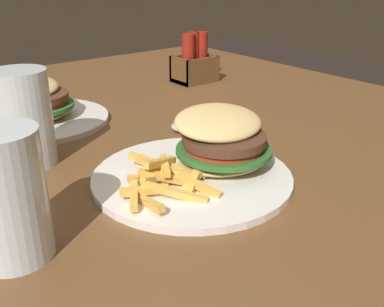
# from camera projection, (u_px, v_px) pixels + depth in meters

# --- Properties ---
(dining_table) EXTENTS (1.27, 1.21, 0.72)m
(dining_table) POSITION_uv_depth(u_px,v_px,m) (131.00, 191.00, 0.87)
(dining_table) COLOR brown
(dining_table) RESTS_ON ground_plane
(meal_plate_near) EXTENTS (0.28, 0.28, 0.09)m
(meal_plate_near) POSITION_uv_depth(u_px,v_px,m) (207.00, 157.00, 0.62)
(meal_plate_near) COLOR white
(meal_plate_near) RESTS_ON dining_table
(beer_glass) EXTENTS (0.08, 0.08, 0.14)m
(beer_glass) POSITION_uv_depth(u_px,v_px,m) (25.00, 122.00, 0.65)
(beer_glass) COLOR silver
(beer_glass) RESTS_ON dining_table
(juice_glass) EXTENTS (0.08, 0.08, 0.21)m
(juice_glass) POSITION_uv_depth(u_px,v_px,m) (7.00, 202.00, 0.44)
(juice_glass) COLOR silver
(juice_glass) RESTS_ON dining_table
(spoon) EXTENTS (0.10, 0.18, 0.02)m
(spoon) POSITION_uv_depth(u_px,v_px,m) (190.00, 128.00, 0.79)
(spoon) COLOR silver
(spoon) RESTS_ON dining_table
(meal_plate_far) EXTENTS (0.26, 0.26, 0.09)m
(meal_plate_far) POSITION_uv_depth(u_px,v_px,m) (36.00, 108.00, 0.83)
(meal_plate_far) COLOR white
(meal_plate_far) RESTS_ON dining_table
(condiment_caddy) EXTENTS (0.10, 0.08, 0.12)m
(condiment_caddy) POSITION_uv_depth(u_px,v_px,m) (194.00, 63.00, 1.11)
(condiment_caddy) COLOR brown
(condiment_caddy) RESTS_ON dining_table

